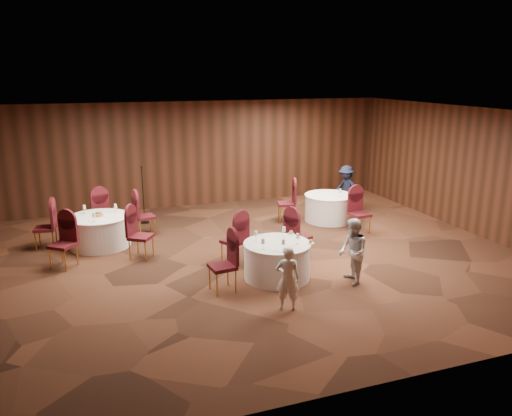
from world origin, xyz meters
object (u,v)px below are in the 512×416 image
object	(u,v)px
table_left	(100,231)
woman_b	(353,252)
table_right	(329,207)
woman_a	(288,279)
mic_stand	(144,207)
man_c	(346,188)
table_main	(277,260)

from	to	relation	value
table_left	woman_b	xyz separation A→B (m)	(4.57, -3.92, 0.28)
table_right	woman_a	bearing A→B (deg)	-124.71
mic_stand	woman_b	world-z (taller)	mic_stand
man_c	woman_b	bearing A→B (deg)	-43.46
table_left	woman_a	distance (m)	5.42
woman_a	woman_b	bearing A→B (deg)	-137.85
table_main	mic_stand	world-z (taller)	mic_stand
table_left	table_right	world-z (taller)	same
table_right	mic_stand	distance (m)	5.13
table_left	table_right	size ratio (longest dim) A/B	1.06
woman_a	man_c	distance (m)	6.88
table_main	table_right	size ratio (longest dim) A/B	0.99
table_left	mic_stand	size ratio (longest dim) A/B	0.91
table_main	table_right	xyz separation A→B (m)	(2.87, 3.28, 0.00)
mic_stand	woman_a	bearing A→B (deg)	-74.48
table_main	table_right	world-z (taller)	same
table_right	woman_a	world-z (taller)	woman_a
woman_b	man_c	distance (m)	5.46
woman_a	man_c	bearing A→B (deg)	-106.38
table_right	man_c	size ratio (longest dim) A/B	1.00
woman_a	woman_b	size ratio (longest dim) A/B	0.88
mic_stand	table_right	bearing A→B (deg)	-16.70
table_main	woman_b	world-z (taller)	woman_b
mic_stand	man_c	xyz separation A→B (m)	(5.90, -0.67, 0.22)
table_left	woman_b	distance (m)	6.03
table_left	man_c	distance (m)	7.20
table_left	woman_a	bearing A→B (deg)	-57.16
table_right	table_main	bearing A→B (deg)	-131.18
woman_b	man_c	bearing A→B (deg)	161.95
woman_a	woman_b	distance (m)	1.75
mic_stand	woman_a	world-z (taller)	mic_stand
mic_stand	woman_b	xyz separation A→B (m)	(3.34, -5.49, 0.19)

